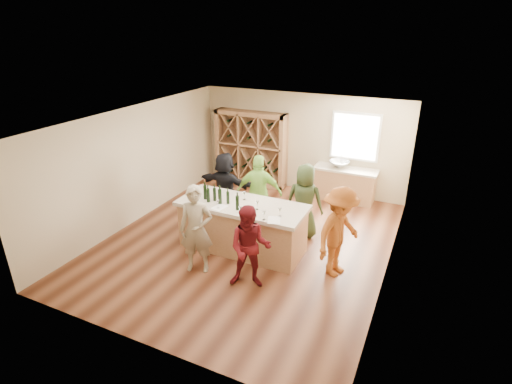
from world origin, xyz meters
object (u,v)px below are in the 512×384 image
at_px(wine_rack, 251,148).
at_px(wine_bottle_a, 205,192).
at_px(tasting_counter_base, 242,228).
at_px(person_server, 339,232).
at_px(person_near_left, 196,230).
at_px(person_far_left, 225,186).
at_px(sink, 339,164).
at_px(wine_bottle_f, 237,203).
at_px(wine_bottle_e, 228,198).
at_px(person_near_right, 250,248).
at_px(wine_bottle_b, 208,195).
at_px(person_far_mid, 259,193).
at_px(person_far_right, 304,201).
at_px(wine_bottle_c, 215,194).
at_px(wine_bottle_d, 220,196).

distance_m(wine_rack, wine_bottle_a, 3.79).
relative_size(tasting_counter_base, person_server, 1.43).
bearing_deg(wine_rack, person_near_left, -76.94).
bearing_deg(wine_rack, tasting_counter_base, -67.02).
xyz_separation_m(wine_rack, person_far_left, (0.44, -2.38, -0.25)).
bearing_deg(sink, person_near_left, -109.26).
xyz_separation_m(tasting_counter_base, person_far_left, (-1.09, 1.23, 0.35)).
distance_m(wine_bottle_a, wine_bottle_f, 0.89).
relative_size(wine_bottle_a, wine_bottle_f, 1.02).
bearing_deg(wine_bottle_e, sink, 68.52).
xyz_separation_m(wine_bottle_a, person_far_left, (-0.27, 1.34, -0.39)).
xyz_separation_m(wine_rack, wine_bottle_f, (1.58, -3.91, 0.13)).
bearing_deg(wine_rack, wine_bottle_e, -71.29).
relative_size(person_near_right, person_server, 0.89).
xyz_separation_m(wine_bottle_a, wine_bottle_b, (0.14, -0.10, -0.01)).
bearing_deg(wine_bottle_b, person_far_left, 105.69).
bearing_deg(tasting_counter_base, person_near_right, -57.02).
xyz_separation_m(sink, wine_bottle_e, (-1.44, -3.66, 0.20)).
relative_size(sink, wine_bottle_b, 1.83).
height_order(wine_bottle_a, person_far_mid, person_far_mid).
height_order(person_far_right, person_far_left, person_far_right).
distance_m(wine_bottle_a, person_far_mid, 1.41).
distance_m(wine_bottle_c, wine_bottle_e, 0.33).
relative_size(wine_bottle_b, wine_bottle_e, 1.11).
relative_size(wine_bottle_c, person_near_left, 0.16).
bearing_deg(person_near_left, tasting_counter_base, 48.53).
bearing_deg(person_server, tasting_counter_base, 109.08).
bearing_deg(wine_bottle_d, wine_bottle_b, -174.24).
bearing_deg(person_server, sink, 34.67).
distance_m(wine_rack, wine_bottle_b, 3.92).
height_order(sink, person_far_left, person_far_left).
distance_m(person_near_left, person_far_left, 2.40).
height_order(sink, person_server, person_server).
height_order(wine_bottle_d, wine_bottle_e, wine_bottle_d).
bearing_deg(wine_rack, wine_bottle_f, -67.99).
xyz_separation_m(wine_rack, person_near_right, (2.25, -4.71, -0.29)).
relative_size(sink, person_far_mid, 0.30).
xyz_separation_m(tasting_counter_base, wine_bottle_b, (-0.68, -0.22, 0.73)).
xyz_separation_m(wine_bottle_a, wine_bottle_c, (0.23, 0.01, -0.01)).
distance_m(person_near_right, wine_bottle_f, 1.13).
xyz_separation_m(wine_bottle_b, person_far_mid, (0.60, 1.25, -0.32)).
bearing_deg(wine_bottle_c, person_far_mid, 65.80).
bearing_deg(tasting_counter_base, person_far_right, 48.54).
relative_size(sink, person_near_right, 0.34).
bearing_deg(wine_bottle_b, wine_bottle_e, 13.09).
bearing_deg(sink, person_near_right, -95.55).
bearing_deg(wine_rack, wine_bottle_a, -79.21).
distance_m(wine_bottle_d, wine_bottle_f, 0.48).
relative_size(wine_bottle_a, wine_bottle_e, 1.15).
bearing_deg(person_far_mid, wine_rack, -74.96).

